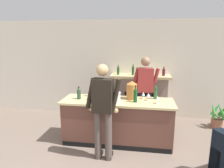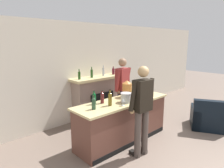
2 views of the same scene
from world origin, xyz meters
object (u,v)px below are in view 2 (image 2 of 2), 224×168
object	(u,v)px
potted_plant_corner	(149,98)
wine_bottle_merlot_tall	(94,98)
armchair_black	(208,119)
wine_bottle_port_short	(94,103)
fireplace_stone	(97,97)
ice_bucket_steel	(126,98)
wine_bottle_cabernet_heavy	(138,87)
wine_glass_by_dispenser	(132,90)
person_customer	(142,108)
wine_bottle_burgundy_dark	(102,97)
wine_glass_near_bucket	(123,100)
person_bartender	(122,89)
wine_glass_back_row	(149,90)
wine_glass_mid_counter	(138,90)
wine_bottle_chardonnay_pale	(136,92)
copper_dispenser	(127,89)
wine_bottle_riesling_slim	(110,98)

from	to	relation	value
potted_plant_corner	wine_bottle_merlot_tall	world-z (taller)	wine_bottle_merlot_tall
armchair_black	wine_bottle_port_short	bearing A→B (deg)	160.69
fireplace_stone	ice_bucket_steel	bearing A→B (deg)	-106.89
wine_bottle_cabernet_heavy	wine_glass_by_dispenser	distance (m)	0.26
armchair_black	potted_plant_corner	world-z (taller)	armchair_black
armchair_black	person_customer	size ratio (longest dim) A/B	0.61
ice_bucket_steel	wine_glass_by_dispenser	bearing A→B (deg)	30.79
wine_bottle_burgundy_dark	wine_glass_near_bucket	distance (m)	0.46
person_bartender	wine_glass_back_row	bearing A→B (deg)	-69.19
wine_bottle_burgundy_dark	wine_glass_mid_counter	distance (m)	1.10
ice_bucket_steel	wine_bottle_burgundy_dark	world-z (taller)	wine_bottle_burgundy_dark
wine_glass_by_dispenser	wine_bottle_chardonnay_pale	bearing A→B (deg)	-120.25
wine_bottle_merlot_tall	wine_bottle_port_short	distance (m)	0.32
person_bartender	wine_glass_near_bucket	world-z (taller)	person_bartender
wine_bottle_port_short	copper_dispenser	bearing A→B (deg)	8.83
fireplace_stone	armchair_black	distance (m)	3.04
wine_bottle_riesling_slim	wine_glass_mid_counter	bearing A→B (deg)	8.46
wine_glass_near_bucket	wine_glass_mid_counter	size ratio (longest dim) A/B	1.00
wine_bottle_burgundy_dark	wine_glass_near_bucket	size ratio (longest dim) A/B	1.73
copper_dispenser	wine_bottle_merlot_tall	bearing A→B (deg)	175.58
wine_bottle_riesling_slim	wine_glass_mid_counter	size ratio (longest dim) A/B	2.12
copper_dispenser	wine_bottle_burgundy_dark	world-z (taller)	copper_dispenser
ice_bucket_steel	wine_glass_back_row	distance (m)	0.85
wine_bottle_cabernet_heavy	armchair_black	bearing A→B (deg)	-44.39
armchair_black	ice_bucket_steel	distance (m)	2.46
wine_bottle_cabernet_heavy	person_bartender	bearing A→B (deg)	124.04
person_customer	wine_glass_back_row	bearing A→B (deg)	30.79
potted_plant_corner	wine_bottle_merlot_tall	distance (m)	3.27
potted_plant_corner	ice_bucket_steel	bearing A→B (deg)	-153.45
copper_dispenser	wine_bottle_port_short	size ratio (longest dim) A/B	1.44
potted_plant_corner	wine_glass_mid_counter	xyz separation A→B (m)	(-1.79, -1.01, 0.75)
fireplace_stone	wine_bottle_chardonnay_pale	xyz separation A→B (m)	(-0.07, -1.53, 0.47)
armchair_black	wine_bottle_port_short	size ratio (longest dim) A/B	3.98
wine_bottle_merlot_tall	wine_glass_near_bucket	size ratio (longest dim) A/B	1.84
armchair_black	wine_glass_back_row	xyz separation A→B (m)	(-1.29, 0.96, 0.80)
fireplace_stone	wine_bottle_merlot_tall	distance (m)	1.71
fireplace_stone	copper_dispenser	bearing A→B (deg)	-97.00
potted_plant_corner	wine_glass_back_row	bearing A→B (deg)	-143.65
potted_plant_corner	wine_bottle_riesling_slim	xyz separation A→B (m)	(-2.87, -1.17, 0.79)
wine_bottle_riesling_slim	copper_dispenser	bearing A→B (deg)	16.52
wine_bottle_port_short	fireplace_stone	bearing A→B (deg)	49.41
wine_bottle_chardonnay_pale	wine_glass_by_dispenser	xyz separation A→B (m)	(0.16, 0.27, -0.05)
wine_bottle_burgundy_dark	wine_glass_back_row	world-z (taller)	wine_bottle_burgundy_dark
wine_bottle_merlot_tall	wine_bottle_burgundy_dark	bearing A→B (deg)	-18.75
person_bartender	wine_bottle_cabernet_heavy	distance (m)	0.42
ice_bucket_steel	wine_bottle_chardonnay_pale	size ratio (longest dim) A/B	0.70
wine_bottle_chardonnay_pale	person_customer	bearing A→B (deg)	-131.97
fireplace_stone	person_customer	bearing A→B (deg)	-106.25
potted_plant_corner	wine_glass_near_bucket	xyz separation A→B (m)	(-2.68, -1.35, 0.75)
fireplace_stone	wine_bottle_riesling_slim	xyz separation A→B (m)	(-0.90, -1.54, 0.47)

